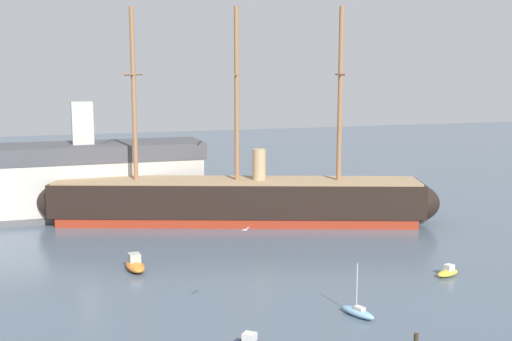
{
  "coord_description": "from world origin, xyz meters",
  "views": [
    {
      "loc": [
        -24.85,
        -34.74,
        22.37
      ],
      "look_at": [
        -1.1,
        37.62,
        10.46
      ],
      "focal_mm": 44.86,
      "sensor_mm": 36.0,
      "label": 1
    }
  ],
  "objects": [
    {
      "name": "motorboat_distant_centre",
      "position": [
        3.42,
        63.82,
        0.58
      ],
      "size": [
        4.14,
        2.3,
        1.64
      ],
      "color": "#7FB2D6",
      "rests_on": "ground"
    },
    {
      "name": "dockside_warehouse_left",
      "position": [
        -24.48,
        67.92,
        5.58
      ],
      "size": [
        50.63,
        12.61,
        17.64
      ],
      "color": "#565659",
      "rests_on": "ground"
    },
    {
      "name": "tall_ship",
      "position": [
        1.43,
        54.34,
        3.42
      ],
      "size": [
        62.87,
        26.59,
        31.41
      ],
      "color": "maroon",
      "rests_on": "ground"
    },
    {
      "name": "seagull_in_flight",
      "position": [
        -9.79,
        14.05,
        9.46
      ],
      "size": [
        1.02,
        1.13,
        0.14
      ],
      "color": "silver"
    },
    {
      "name": "motorboat_alongside_bow",
      "position": [
        -16.12,
        35.81,
        0.67
      ],
      "size": [
        2.35,
        4.71,
        1.91
      ],
      "color": "orange",
      "rests_on": "ground"
    },
    {
      "name": "sailboat_near_centre",
      "position": [
        1.55,
        15.6,
        0.42
      ],
      "size": [
        2.43,
        3.98,
        4.98
      ],
      "color": "#7FB2D6",
      "rests_on": "ground"
    },
    {
      "name": "motorboat_mid_right",
      "position": [
        16.32,
        22.98,
        0.46
      ],
      "size": [
        3.34,
        2.16,
        1.3
      ],
      "color": "gold",
      "rests_on": "ground"
    }
  ]
}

